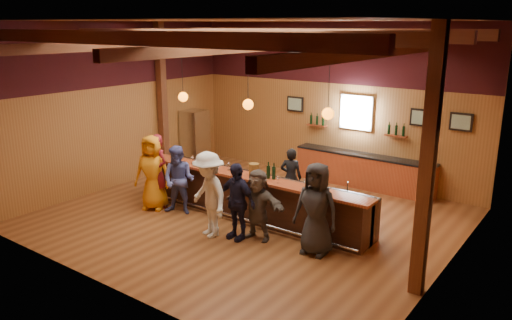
# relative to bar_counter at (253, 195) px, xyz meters

# --- Properties ---
(room) EXTENTS (9.04, 9.00, 4.52)m
(room) POSITION_rel_bar_counter_xyz_m (-0.02, -0.09, 2.69)
(room) COLOR brown
(room) RESTS_ON ground
(bar_counter) EXTENTS (6.30, 1.07, 1.11)m
(bar_counter) POSITION_rel_bar_counter_xyz_m (0.00, 0.00, 0.00)
(bar_counter) COLOR black
(bar_counter) RESTS_ON ground
(back_bar_cabinet) EXTENTS (4.00, 0.52, 0.95)m
(back_bar_cabinet) POSITION_rel_bar_counter_xyz_m (1.18, 3.57, -0.05)
(back_bar_cabinet) COLOR maroon
(back_bar_cabinet) RESTS_ON ground
(window) EXTENTS (0.95, 0.09, 0.95)m
(window) POSITION_rel_bar_counter_xyz_m (0.78, 3.80, 1.53)
(window) COLOR silver
(window) RESTS_ON room
(framed_pictures) EXTENTS (5.35, 0.05, 0.45)m
(framed_pictures) POSITION_rel_bar_counter_xyz_m (1.65, 3.79, 1.58)
(framed_pictures) COLOR black
(framed_pictures) RESTS_ON room
(wine_shelves) EXTENTS (3.00, 0.18, 0.30)m
(wine_shelves) POSITION_rel_bar_counter_xyz_m (0.78, 3.73, 1.10)
(wine_shelves) COLOR maroon
(wine_shelves) RESTS_ON room
(pendant_lights) EXTENTS (4.24, 0.24, 1.37)m
(pendant_lights) POSITION_rel_bar_counter_xyz_m (-0.02, -0.15, 2.19)
(pendant_lights) COLOR black
(pendant_lights) RESTS_ON room
(stainless_fridge) EXTENTS (0.70, 0.70, 1.80)m
(stainless_fridge) POSITION_rel_bar_counter_xyz_m (-4.12, 2.45, 0.38)
(stainless_fridge) COLOR silver
(stainless_fridge) RESTS_ON ground
(customer_orange) EXTENTS (1.06, 0.89, 1.86)m
(customer_orange) POSITION_rel_bar_counter_xyz_m (-2.29, -1.02, 0.41)
(customer_orange) COLOR orange
(customer_orange) RESTS_ON ground
(customer_redvest) EXTENTS (0.68, 0.46, 1.85)m
(customer_redvest) POSITION_rel_bar_counter_xyz_m (-2.26, -0.92, 0.41)
(customer_redvest) COLOR maroon
(customer_redvest) RESTS_ON ground
(customer_denim) EXTENTS (0.98, 0.87, 1.67)m
(customer_denim) POSITION_rel_bar_counter_xyz_m (-1.53, -0.89, 0.31)
(customer_denim) COLOR #4E569C
(customer_denim) RESTS_ON ground
(customer_white) EXTENTS (1.38, 1.09, 1.87)m
(customer_white) POSITION_rel_bar_counter_xyz_m (-0.08, -1.47, 0.41)
(customer_white) COLOR silver
(customer_white) RESTS_ON ground
(customer_navy) EXTENTS (1.01, 0.48, 1.67)m
(customer_navy) POSITION_rel_bar_counter_xyz_m (0.48, -1.22, 0.31)
(customer_navy) COLOR black
(customer_navy) RESTS_ON ground
(customer_brown) EXTENTS (1.45, 0.54, 1.54)m
(customer_brown) POSITION_rel_bar_counter_xyz_m (0.85, -0.98, 0.25)
(customer_brown) COLOR #584D46
(customer_brown) RESTS_ON ground
(customer_dark) EXTENTS (0.96, 0.67, 1.87)m
(customer_dark) POSITION_rel_bar_counter_xyz_m (2.18, -0.85, 0.41)
(customer_dark) COLOR #242325
(customer_dark) RESTS_ON ground
(bartender) EXTENTS (0.63, 0.52, 1.49)m
(bartender) POSITION_rel_bar_counter_xyz_m (0.34, 1.13, 0.22)
(bartender) COLOR black
(bartender) RESTS_ON ground
(ice_bucket) EXTENTS (0.24, 0.24, 0.26)m
(ice_bucket) POSITION_rel_bar_counter_xyz_m (0.18, -0.19, 0.72)
(ice_bucket) COLOR brown
(ice_bucket) RESTS_ON bar_counter
(bottle_a) EXTENTS (0.08, 0.08, 0.37)m
(bottle_a) POSITION_rel_bar_counter_xyz_m (0.73, -0.20, 0.73)
(bottle_a) COLOR black
(bottle_a) RESTS_ON bar_counter
(bottle_b) EXTENTS (0.08, 0.08, 0.38)m
(bottle_b) POSITION_rel_bar_counter_xyz_m (0.60, -0.23, 0.74)
(bottle_b) COLOR black
(bottle_b) RESTS_ON bar_counter
(glass_a) EXTENTS (0.07, 0.07, 0.17)m
(glass_a) POSITION_rel_bar_counter_xyz_m (-2.40, -0.25, 0.71)
(glass_a) COLOR silver
(glass_a) RESTS_ON bar_counter
(glass_b) EXTENTS (0.08, 0.08, 0.18)m
(glass_b) POSITION_rel_bar_counter_xyz_m (-2.14, -0.37, 0.72)
(glass_b) COLOR silver
(glass_b) RESTS_ON bar_counter
(glass_c) EXTENTS (0.08, 0.08, 0.18)m
(glass_c) POSITION_rel_bar_counter_xyz_m (-1.61, -0.33, 0.72)
(glass_c) COLOR silver
(glass_c) RESTS_ON bar_counter
(glass_d) EXTENTS (0.07, 0.07, 0.16)m
(glass_d) POSITION_rel_bar_counter_xyz_m (-0.97, -0.44, 0.70)
(glass_d) COLOR silver
(glass_d) RESTS_ON bar_counter
(glass_e) EXTENTS (0.08, 0.08, 0.18)m
(glass_e) POSITION_rel_bar_counter_xyz_m (-0.53, -0.24, 0.72)
(glass_e) COLOR silver
(glass_e) RESTS_ON bar_counter
(glass_f) EXTENTS (0.08, 0.08, 0.17)m
(glass_f) POSITION_rel_bar_counter_xyz_m (0.98, -0.39, 0.71)
(glass_f) COLOR silver
(glass_f) RESTS_ON bar_counter
(glass_g) EXTENTS (0.08, 0.08, 0.19)m
(glass_g) POSITION_rel_bar_counter_xyz_m (1.59, -0.28, 0.72)
(glass_g) COLOR silver
(glass_g) RESTS_ON bar_counter
(glass_h) EXTENTS (0.08, 0.08, 0.17)m
(glass_h) POSITION_rel_bar_counter_xyz_m (1.78, -0.37, 0.71)
(glass_h) COLOR silver
(glass_h) RESTS_ON bar_counter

